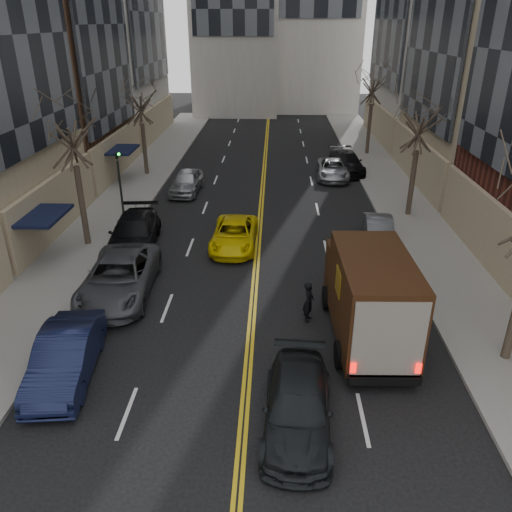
{
  "coord_description": "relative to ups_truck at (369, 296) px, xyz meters",
  "views": [
    {
      "loc": [
        0.77,
        -3.28,
        10.6
      ],
      "look_at": [
        0.12,
        14.43,
        2.2
      ],
      "focal_mm": 35.0,
      "sensor_mm": 36.0,
      "label": 1
    }
  ],
  "objects": [
    {
      "name": "sidewalk_left",
      "position": [
        -13.2,
        14.8,
        -1.68
      ],
      "size": [
        4.0,
        66.0,
        0.15
      ],
      "primitive_type": "cube",
      "color": "slate",
      "rests_on": "ground"
    },
    {
      "name": "sidewalk_right",
      "position": [
        4.8,
        14.8,
        -1.68
      ],
      "size": [
        4.0,
        66.0,
        0.15
      ],
      "primitive_type": "cube",
      "color": "slate",
      "rests_on": "ground"
    },
    {
      "name": "tree_lf_mid",
      "position": [
        -13.0,
        7.8,
        4.85
      ],
      "size": [
        3.2,
        3.2,
        8.91
      ],
      "color": "#382D23",
      "rests_on": "sidewalk_left"
    },
    {
      "name": "tree_lf_far",
      "position": [
        -13.0,
        20.8,
        4.27
      ],
      "size": [
        3.2,
        3.2,
        8.12
      ],
      "color": "#382D23",
      "rests_on": "sidewalk_left"
    },
    {
      "name": "tree_rt_mid",
      "position": [
        4.6,
        12.8,
        4.42
      ],
      "size": [
        3.2,
        3.2,
        8.32
      ],
      "color": "#382D23",
      "rests_on": "sidewalk_right"
    },
    {
      "name": "tree_rt_far",
      "position": [
        4.6,
        27.8,
        4.99
      ],
      "size": [
        3.2,
        3.2,
        9.11
      ],
      "color": "#382D23",
      "rests_on": "sidewalk_right"
    },
    {
      "name": "traffic_signal",
      "position": [
        -11.59,
        9.8,
        1.07
      ],
      "size": [
        0.29,
        0.26,
        4.7
      ],
      "color": "black",
      "rests_on": "sidewalk_left"
    },
    {
      "name": "ups_truck",
      "position": [
        0.0,
        0.0,
        0.0
      ],
      "size": [
        2.75,
        6.42,
        3.48
      ],
      "rotation": [
        0.0,
        0.0,
        0.03
      ],
      "color": "black",
      "rests_on": "ground"
    },
    {
      "name": "observer_sedan",
      "position": [
        -2.65,
        -4.51,
        -1.06
      ],
      "size": [
        2.23,
        4.87,
        1.38
      ],
      "rotation": [
        0.0,
        0.0,
        -0.06
      ],
      "color": "black",
      "rests_on": "ground"
    },
    {
      "name": "taxi",
      "position": [
        -5.41,
        7.99,
        -1.09
      ],
      "size": [
        2.33,
        4.84,
        1.33
      ],
      "primitive_type": "imported",
      "rotation": [
        0.0,
        0.0,
        -0.02
      ],
      "color": "yellow",
      "rests_on": "ground"
    },
    {
      "name": "pedestrian",
      "position": [
        -2.02,
        1.1,
        -0.93
      ],
      "size": [
        0.54,
        0.68,
        1.65
      ],
      "primitive_type": "imported",
      "rotation": [
        0.0,
        0.0,
        1.31
      ],
      "color": "black",
      "rests_on": "ground"
    },
    {
      "name": "parked_lf_b",
      "position": [
        -10.06,
        -2.58,
        -0.97
      ],
      "size": [
        2.17,
        4.91,
        1.57
      ],
      "primitive_type": "imported",
      "rotation": [
        0.0,
        0.0,
        0.11
      ],
      "color": "black",
      "rests_on": "ground"
    },
    {
      "name": "parked_lf_c",
      "position": [
        -9.86,
        2.84,
        -0.93
      ],
      "size": [
        3.02,
        6.07,
        1.65
      ],
      "primitive_type": "imported",
      "rotation": [
        0.0,
        0.0,
        0.05
      ],
      "color": "#44464A",
      "rests_on": "ground"
    },
    {
      "name": "parked_lf_d",
      "position": [
        -10.5,
        7.66,
        -0.94
      ],
      "size": [
        2.78,
        5.78,
        1.62
      ],
      "primitive_type": "imported",
      "rotation": [
        0.0,
        0.0,
        0.09
      ],
      "color": "black",
      "rests_on": "ground"
    },
    {
      "name": "parked_lf_e",
      "position": [
        -9.3,
        16.79,
        -1.0
      ],
      "size": [
        1.99,
        4.52,
        1.51
      ],
      "primitive_type": "imported",
      "rotation": [
        0.0,
        0.0,
        -0.05
      ],
      "color": "#9B9FA2",
      "rests_on": "ground"
    },
    {
      "name": "parked_rt_a",
      "position": [
        2.1,
        8.84,
        -1.1
      ],
      "size": [
        1.69,
        4.05,
        1.3
      ],
      "primitive_type": "imported",
      "rotation": [
        0.0,
        0.0,
        -0.08
      ],
      "color": "#494C50",
      "rests_on": "ground"
    },
    {
      "name": "parked_rt_b",
      "position": [
        0.9,
        20.58,
        -1.08
      ],
      "size": [
        2.47,
        4.94,
        1.34
      ],
      "primitive_type": "imported",
      "rotation": [
        0.0,
        0.0,
        -0.05
      ],
      "color": "#989A9F",
      "rests_on": "ground"
    },
    {
      "name": "parked_rt_c",
      "position": [
        2.09,
        22.27,
        -1.0
      ],
      "size": [
        2.62,
        5.4,
        1.51
      ],
      "primitive_type": "imported",
      "rotation": [
        0.0,
        0.0,
        0.1
      ],
      "color": "black",
      "rests_on": "ground"
    }
  ]
}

